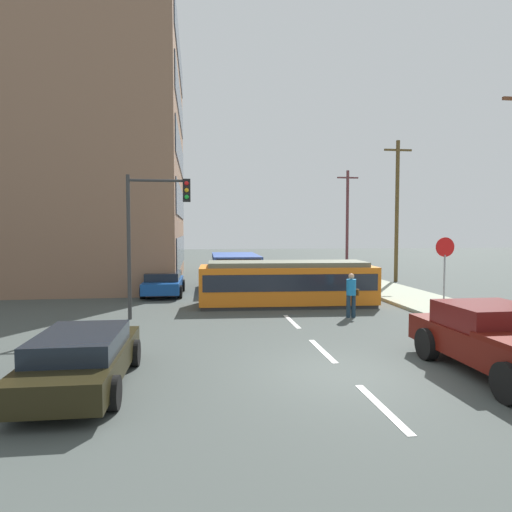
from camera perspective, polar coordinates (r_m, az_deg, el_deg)
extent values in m
plane|color=#404744|center=(20.40, 2.16, -6.04)|extent=(120.00, 120.00, 0.00)
cube|color=#969D86|center=(19.11, 25.03, -6.76)|extent=(3.20, 36.00, 0.14)
cube|color=silver|center=(9.15, 15.56, -17.89)|extent=(0.16, 2.40, 0.01)
cube|color=silver|center=(12.75, 8.35, -11.71)|extent=(0.16, 2.40, 0.01)
cube|color=silver|center=(16.53, 4.52, -8.22)|extent=(0.16, 2.40, 0.01)
cube|color=silver|center=(25.80, 0.09, -4.07)|extent=(0.16, 2.40, 0.01)
cube|color=silver|center=(31.71, -1.35, -2.70)|extent=(0.16, 2.40, 0.01)
cube|color=#84614B|center=(32.33, -26.05, 11.30)|extent=(17.96, 15.59, 16.00)
cube|color=#2D3847|center=(30.41, -9.44, 0.62)|extent=(0.06, 13.26, 1.92)
cube|color=#2D3847|center=(30.44, -9.50, 6.65)|extent=(0.06, 13.26, 1.92)
cube|color=#2D3847|center=(30.80, -9.55, 12.60)|extent=(0.06, 13.26, 1.92)
cube|color=#2D3847|center=(31.48, -9.61, 18.35)|extent=(0.06, 13.26, 1.92)
cube|color=#2D3847|center=(32.46, -9.67, 23.81)|extent=(0.06, 13.26, 1.92)
cube|color=orange|center=(19.89, 3.91, -3.54)|extent=(7.69, 2.86, 1.58)
cube|color=#2D2D2D|center=(20.01, 3.90, -6.00)|extent=(7.53, 2.73, 0.15)
cube|color=#606451|center=(19.81, 3.92, -0.98)|extent=(6.91, 2.45, 0.20)
cube|color=#1E232D|center=(19.87, 3.91, -2.99)|extent=(7.39, 2.89, 0.70)
cube|color=#2C4792|center=(25.49, -2.64, -1.64)|extent=(2.61, 5.51, 1.64)
cube|color=black|center=(22.80, -2.20, -1.59)|extent=(2.25, 0.16, 0.98)
cube|color=black|center=(25.47, -2.64, -0.98)|extent=(2.63, 4.70, 0.66)
cylinder|color=black|center=(23.82, -2.36, -3.60)|extent=(2.57, 0.95, 0.90)
cylinder|color=black|center=(27.29, -2.88, -2.73)|extent=(2.57, 0.95, 0.90)
cylinder|color=#1A2E3F|center=(17.52, 11.56, -6.23)|extent=(0.16, 0.16, 0.85)
cylinder|color=#1A2E3F|center=(17.59, 12.18, -6.20)|extent=(0.16, 0.16, 0.85)
cylinder|color=#1C7BBD|center=(17.45, 11.90, -3.86)|extent=(0.36, 0.36, 0.60)
sphere|color=tan|center=(17.41, 11.91, -2.53)|extent=(0.22, 0.22, 0.22)
cube|color=#60300B|center=(17.60, 12.51, -4.47)|extent=(0.22, 0.21, 0.24)
cube|color=#520F09|center=(11.76, 28.71, -9.99)|extent=(2.06, 5.02, 0.65)
cube|color=#571211|center=(12.08, 27.21, -6.71)|extent=(1.92, 1.92, 0.55)
cylinder|color=black|center=(12.52, 20.74, -10.31)|extent=(0.29, 0.80, 0.80)
cylinder|color=black|center=(13.58, 28.25, -9.42)|extent=(0.29, 0.80, 0.80)
cylinder|color=black|center=(10.09, 29.25, -13.80)|extent=(0.29, 0.80, 0.80)
cube|color=black|center=(10.41, -20.99, -12.41)|extent=(1.78, 4.56, 0.55)
cube|color=black|center=(10.16, -21.25, -10.05)|extent=(1.63, 2.51, 0.40)
cylinder|color=black|center=(11.96, -23.51, -11.40)|extent=(0.23, 0.64, 0.64)
cylinder|color=black|center=(11.59, -15.04, -11.70)|extent=(0.23, 0.64, 0.64)
cylinder|color=black|center=(9.49, -28.35, -15.38)|extent=(0.23, 0.64, 0.64)
cylinder|color=black|center=(9.02, -17.53, -16.11)|extent=(0.23, 0.64, 0.64)
cube|color=#124392|center=(23.58, -11.54, -3.58)|extent=(1.87, 4.30, 0.55)
cube|color=black|center=(23.38, -11.59, -2.47)|extent=(1.68, 2.38, 0.40)
cylinder|color=black|center=(24.96, -13.29, -3.68)|extent=(0.23, 0.64, 0.64)
cylinder|color=black|center=(24.81, -9.22, -3.67)|extent=(0.23, 0.64, 0.64)
cylinder|color=black|center=(22.45, -14.09, -4.45)|extent=(0.23, 0.64, 0.64)
cylinder|color=black|center=(22.28, -9.56, -4.46)|extent=(0.23, 0.64, 0.64)
cube|color=#334E45|center=(29.67, -11.38, -2.19)|extent=(1.84, 4.47, 0.55)
cube|color=black|center=(29.48, -11.41, -1.29)|extent=(1.67, 2.47, 0.40)
cylinder|color=black|center=(31.08, -12.89, -2.32)|extent=(0.23, 0.64, 0.64)
cylinder|color=black|center=(30.98, -9.59, -2.30)|extent=(0.23, 0.64, 0.64)
cylinder|color=black|center=(28.44, -13.33, -2.84)|extent=(0.23, 0.64, 0.64)
cylinder|color=black|center=(28.33, -9.72, -2.82)|extent=(0.23, 0.64, 0.64)
cylinder|color=gray|center=(19.18, 22.62, -3.14)|extent=(0.07, 0.07, 2.20)
cylinder|color=red|center=(19.09, 22.71, 1.05)|extent=(0.76, 0.04, 0.76)
cylinder|color=#333333|center=(17.25, -15.71, 1.03)|extent=(0.14, 0.14, 5.32)
cylinder|color=#333333|center=(17.21, -12.31, 9.27)|extent=(2.12, 0.10, 0.10)
cube|color=black|center=(17.13, -8.73, 8.16)|extent=(0.28, 0.24, 0.84)
sphere|color=red|center=(17.02, -8.74, 9.04)|extent=(0.16, 0.16, 0.16)
sphere|color=gold|center=(17.00, -8.74, 8.20)|extent=(0.16, 0.16, 0.16)
sphere|color=green|center=(16.98, -8.73, 7.36)|extent=(0.16, 0.16, 0.16)
cylinder|color=brown|center=(30.33, 17.32, 5.36)|extent=(0.24, 0.24, 8.97)
cube|color=brown|center=(30.73, 17.44, 12.61)|extent=(1.80, 0.12, 0.12)
cylinder|color=brown|center=(38.73, 11.42, 4.43)|extent=(0.24, 0.24, 8.27)
cube|color=brown|center=(38.97, 11.48, 9.64)|extent=(1.80, 0.12, 0.12)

